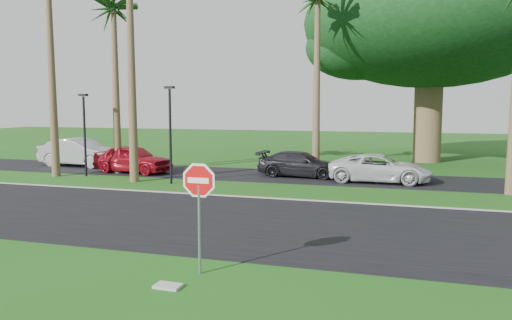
{
  "coord_description": "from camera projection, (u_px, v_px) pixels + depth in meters",
  "views": [
    {
      "loc": [
        4.87,
        -12.93,
        3.72
      ],
      "look_at": [
        -0.32,
        3.91,
        1.8
      ],
      "focal_mm": 35.0,
      "sensor_mm": 36.0,
      "label": 1
    }
  ],
  "objects": [
    {
      "name": "ground",
      "position": [
        226.0,
        238.0,
        14.12
      ],
      "size": [
        120.0,
        120.0,
        0.0
      ],
      "primitive_type": "plane",
      "color": "#204C13",
      "rests_on": "ground"
    },
    {
      "name": "road",
      "position": [
        248.0,
        222.0,
        16.01
      ],
      "size": [
        120.0,
        8.0,
        0.02
      ],
      "primitive_type": "cube",
      "color": "black",
      "rests_on": "ground"
    },
    {
      "name": "parking_strip",
      "position": [
        310.0,
        177.0,
        25.99
      ],
      "size": [
        120.0,
        5.0,
        0.02
      ],
      "primitive_type": "cube",
      "color": "black",
      "rests_on": "ground"
    },
    {
      "name": "curb",
      "position": [
        279.0,
        199.0,
        19.86
      ],
      "size": [
        120.0,
        0.12,
        0.06
      ],
      "primitive_type": "cube",
      "color": "gray",
      "rests_on": "ground"
    },
    {
      "name": "stop_sign_near",
      "position": [
        199.0,
        195.0,
        10.93
      ],
      "size": [
        1.05,
        0.07,
        2.62
      ],
      "color": "gray",
      "rests_on": "ground"
    },
    {
      "name": "palm_left_mid",
      "position": [
        114.0,
        13.0,
        26.7
      ],
      "size": [
        5.0,
        5.0,
        10.0
      ],
      "color": "brown",
      "rests_on": "ground"
    },
    {
      "name": "palm_center",
      "position": [
        318.0,
        3.0,
        26.42
      ],
      "size": [
        5.0,
        5.0,
        10.5
      ],
      "color": "brown",
      "rests_on": "ground"
    },
    {
      "name": "canopy_tree",
      "position": [
        431.0,
        25.0,
        32.29
      ],
      "size": [
        16.5,
        16.5,
        13.12
      ],
      "color": "brown",
      "rests_on": "ground"
    },
    {
      "name": "streetlight_left",
      "position": [
        85.0,
        129.0,
        26.24
      ],
      "size": [
        0.45,
        0.25,
        4.34
      ],
      "color": "black",
      "rests_on": "ground"
    },
    {
      "name": "streetlight_right",
      "position": [
        170.0,
        128.0,
        23.66
      ],
      "size": [
        0.45,
        0.25,
        4.64
      ],
      "color": "black",
      "rests_on": "ground"
    },
    {
      "name": "car_silver",
      "position": [
        80.0,
        153.0,
        30.57
      ],
      "size": [
        5.25,
        2.1,
        1.7
      ],
      "primitive_type": "imported",
      "rotation": [
        0.0,
        0.0,
        1.51
      ],
      "color": "silver",
      "rests_on": "ground"
    },
    {
      "name": "car_red",
      "position": [
        133.0,
        159.0,
        27.66
      ],
      "size": [
        4.73,
        2.37,
        1.55
      ],
      "primitive_type": "imported",
      "rotation": [
        0.0,
        0.0,
        1.45
      ],
      "color": "maroon",
      "rests_on": "ground"
    },
    {
      "name": "car_dark",
      "position": [
        301.0,
        165.0,
        26.09
      ],
      "size": [
        4.63,
        2.1,
        1.31
      ],
      "primitive_type": "imported",
      "rotation": [
        0.0,
        0.0,
        1.51
      ],
      "color": "black",
      "rests_on": "ground"
    },
    {
      "name": "car_minivan",
      "position": [
        380.0,
        169.0,
        24.22
      ],
      "size": [
        4.88,
        2.27,
        1.35
      ],
      "primitive_type": "imported",
      "rotation": [
        0.0,
        0.0,
        1.57
      ],
      "color": "silver",
      "rests_on": "ground"
    },
    {
      "name": "utility_slab",
      "position": [
        168.0,
        286.0,
        10.26
      ],
      "size": [
        0.56,
        0.36,
        0.06
      ],
      "primitive_type": "cube",
      "rotation": [
        0.0,
        0.0,
        -0.02
      ],
      "color": "#A6A69D",
      "rests_on": "ground"
    }
  ]
}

